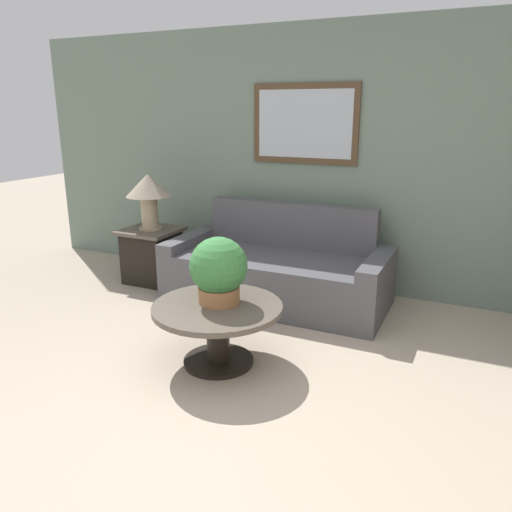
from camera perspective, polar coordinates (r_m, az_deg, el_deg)
The scene contains 7 objects.
ground_plane at distance 3.01m, azimuth -3.83°, elevation -20.36°, with size 20.00×20.00×0.00m, color tan.
wall_back at distance 5.02m, azimuth 11.28°, elevation 10.55°, with size 7.63×0.09×2.60m.
couch_main at distance 4.81m, azimuth 2.51°, elevation -1.79°, with size 2.09×0.93×0.91m.
coffee_table at distance 3.63m, azimuth -4.40°, elevation -7.43°, with size 0.94×0.94×0.46m.
side_table at distance 5.47m, azimuth -11.78°, elevation 0.16°, with size 0.57×0.57×0.58m.
table_lamp at distance 5.32m, azimuth -12.22°, elevation 7.32°, with size 0.46×0.46×0.58m.
potted_plant_on_table at distance 3.54m, azimuth -4.30°, elevation -1.57°, with size 0.41×0.41×0.48m.
Camera 1 is at (1.19, -2.10, 1.80)m, focal length 35.00 mm.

